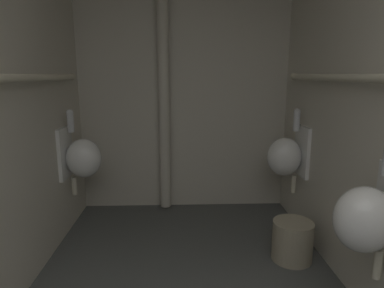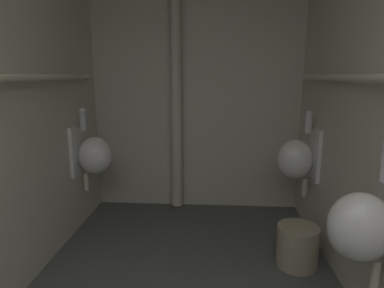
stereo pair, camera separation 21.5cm
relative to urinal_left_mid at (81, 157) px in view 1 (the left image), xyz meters
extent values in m
cube|color=beige|center=(0.90, 0.58, 0.66)|extent=(2.21, 0.06, 2.67)
ellipsoid|color=white|center=(0.02, 0.00, -0.01)|extent=(0.30, 0.26, 0.34)
cube|color=white|center=(-0.13, 0.00, 0.04)|extent=(0.03, 0.30, 0.44)
cylinder|color=silver|center=(-0.07, 0.00, 0.30)|extent=(0.06, 0.06, 0.16)
sphere|color=silver|center=(-0.07, 0.00, 0.38)|extent=(0.06, 0.06, 0.06)
cylinder|color=beige|center=(-0.08, 0.00, -0.26)|extent=(0.04, 0.04, 0.16)
ellipsoid|color=white|center=(1.77, -1.30, -0.01)|extent=(0.30, 0.26, 0.34)
cylinder|color=beige|center=(1.87, -1.30, -0.26)|extent=(0.04, 0.04, 0.16)
ellipsoid|color=white|center=(1.77, -0.01, -0.01)|extent=(0.30, 0.26, 0.34)
cube|color=white|center=(1.93, -0.01, 0.04)|extent=(0.03, 0.30, 0.44)
cylinder|color=silver|center=(1.86, -0.01, 0.30)|extent=(0.06, 0.06, 0.16)
sphere|color=silver|center=(1.86, -0.01, 0.38)|extent=(0.06, 0.06, 0.06)
cylinder|color=beige|center=(1.87, -0.01, -0.26)|extent=(0.04, 0.04, 0.16)
sphere|color=beige|center=(-0.09, 0.20, 0.68)|extent=(0.06, 0.06, 0.06)
sphere|color=beige|center=(1.88, 0.19, 0.68)|extent=(0.06, 0.06, 0.06)
cylinder|color=beige|center=(0.70, 0.47, 0.66)|extent=(0.11, 0.11, 2.62)
cylinder|color=#9E937A|center=(1.70, -0.55, -0.53)|extent=(0.30, 0.30, 0.30)
camera|label=1|loc=(0.85, -2.80, 0.70)|focal=30.86mm
camera|label=2|loc=(1.07, -2.80, 0.70)|focal=30.86mm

